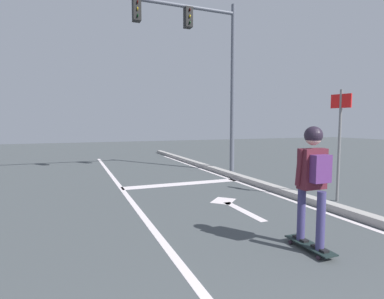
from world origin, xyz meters
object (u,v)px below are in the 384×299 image
object	(u,v)px
skater	(313,171)
skateboard	(310,245)
traffic_signal_mast	(199,50)
street_sign_post	(340,129)

from	to	relation	value
skater	skateboard	bearing A→B (deg)	89.03
traffic_signal_mast	skateboard	bearing A→B (deg)	-99.57
street_sign_post	skateboard	bearing A→B (deg)	-143.74
skater	street_sign_post	size ratio (longest dim) A/B	0.65
skateboard	skater	bearing A→B (deg)	-90.97
skateboard	skater	xyz separation A→B (m)	(-0.00, -0.02, 1.02)
skater	street_sign_post	xyz separation A→B (m)	(2.49, 1.84, 0.50)
skater	traffic_signal_mast	bearing A→B (deg)	80.45
traffic_signal_mast	street_sign_post	bearing A→B (deg)	-73.00
skater	traffic_signal_mast	world-z (taller)	traffic_signal_mast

